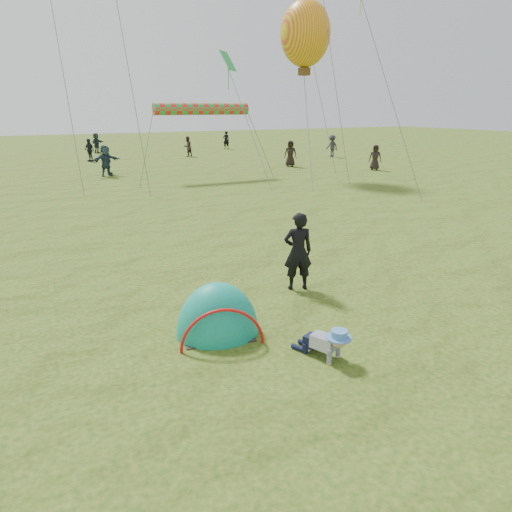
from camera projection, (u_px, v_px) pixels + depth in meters
name	position (u px, v px, depth m)	size (l,w,h in m)	color
ground	(333.00, 355.00, 7.44)	(140.00, 140.00, 0.00)	#1D400D
crawling_toddler	(327.00, 342.00, 7.28)	(0.52, 0.74, 0.57)	black
popup_tent	(218.00, 333.00, 8.17)	(1.47, 1.21, 1.91)	#12793F
standing_adult	(298.00, 252.00, 9.91)	(0.63, 0.42, 1.73)	black
crowd_person_2	(89.00, 150.00, 33.73)	(0.97, 0.41, 1.66)	black
crowd_person_3	(332.00, 146.00, 36.73)	(1.13, 0.65, 1.74)	#28262F
crowd_person_4	(375.00, 157.00, 29.11)	(0.78, 0.51, 1.59)	black
crowd_person_5	(97.00, 143.00, 39.96)	(1.60, 0.51, 1.72)	#1C2B32
crowd_person_6	(226.00, 140.00, 43.93)	(0.61, 0.40, 1.67)	black
crowd_person_7	(188.00, 147.00, 37.13)	(0.78, 0.60, 1.60)	#342725
crowd_person_8	(108.00, 161.00, 27.30)	(0.95, 0.40, 1.62)	#293C4A
crowd_person_10	(290.00, 154.00, 30.85)	(0.84, 0.55, 1.73)	black
crowd_person_11	(106.00, 161.00, 26.50)	(1.65, 0.53, 1.78)	#243743
balloon_kite	(305.00, 38.00, 24.84)	(2.75, 2.75, 3.85)	#D8C307
rainbow_tube_kite	(202.00, 109.00, 25.28)	(0.64, 0.64, 5.46)	red
diamond_kite_3	(228.00, 61.00, 24.52)	(1.19, 1.19, 0.00)	green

